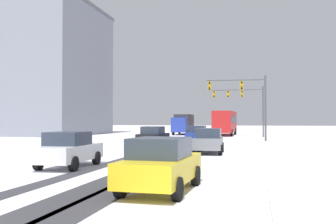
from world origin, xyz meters
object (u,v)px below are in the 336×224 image
car_grey_third (209,141)px  car_yellow_cab_fifth (161,164)px  box_truck_delivery (183,124)px  traffic_signal_far_right (242,100)px  office_building_far_left_block (23,71)px  bus_oncoming (225,121)px  traffic_signal_near_right (245,95)px  car_blue_lead (197,134)px  car_black_second (153,136)px  car_white_fourth (69,149)px

car_grey_third → car_yellow_cab_fifth: bearing=-89.2°
car_yellow_cab_fifth → box_truck_delivery: (-7.90, 45.90, 0.82)m
car_yellow_cab_fifth → box_truck_delivery: 46.58m
traffic_signal_far_right → office_building_far_left_block: office_building_far_left_block is taller
traffic_signal_far_right → bus_oncoming: (-2.52, 4.71, -2.82)m
traffic_signal_near_right → car_blue_lead: (-4.35, -2.39, -3.82)m
car_black_second → bus_oncoming: bearing=80.2°
traffic_signal_near_right → car_white_fourth: traffic_signal_near_right is taller
traffic_signal_far_right → car_blue_lead: 15.63m
car_black_second → car_grey_third: (5.43, -6.40, 0.00)m
traffic_signal_far_right → traffic_signal_near_right: same height
car_grey_third → bus_oncoming: (-1.27, 30.40, 1.18)m
car_blue_lead → car_black_second: (-3.02, -4.63, 0.00)m
traffic_signal_far_right → box_truck_delivery: traffic_signal_far_right is taller
traffic_signal_far_right → car_yellow_cab_fifth: traffic_signal_far_right is taller
car_black_second → car_white_fourth: (0.12, -15.23, 0.00)m
car_blue_lead → car_grey_third: (2.41, -11.03, 0.00)m
traffic_signal_near_right → car_black_second: traffic_signal_near_right is taller
office_building_far_left_block → car_black_second: bearing=-38.3°
car_grey_third → office_building_far_left_block: bearing=139.4°
car_blue_lead → box_truck_delivery: size_ratio=0.56×
car_white_fourth → car_yellow_cab_fifth: 7.28m
traffic_signal_far_right → car_grey_third: bearing=-92.8°
car_grey_third → bus_oncoming: bus_oncoming is taller
traffic_signal_near_right → car_white_fourth: size_ratio=1.57×
traffic_signal_near_right → bus_oncoming: bearing=100.7°
bus_oncoming → car_grey_third: bearing=-87.6°
traffic_signal_near_right → car_white_fourth: bearing=-108.1°
box_truck_delivery → traffic_signal_near_right: bearing=-62.9°
office_building_far_left_block → car_white_fourth: bearing=-53.9°
car_blue_lead → car_white_fourth: bearing=-98.3°
traffic_signal_near_right → bus_oncoming: (-3.21, 16.99, -2.64)m
box_truck_delivery → car_yellow_cab_fifth: bearing=-80.2°
bus_oncoming → box_truck_delivery: bus_oncoming is taller
car_yellow_cab_fifth → bus_oncoming: size_ratio=0.38×
bus_oncoming → car_blue_lead: bearing=-93.4°
car_black_second → car_grey_third: bearing=-49.7°
car_grey_third → car_white_fourth: (-5.31, -8.83, 0.00)m
traffic_signal_far_right → box_truck_delivery: size_ratio=0.90×
bus_oncoming → office_building_far_left_block: bearing=-173.4°
office_building_far_left_block → box_truck_delivery: bearing=12.7°
bus_oncoming → box_truck_delivery: size_ratio=1.49×
box_truck_delivery → office_building_far_left_block: size_ratio=0.33×
traffic_signal_near_right → car_yellow_cab_fifth: (-1.76, -27.02, -3.82)m
box_truck_delivery → car_black_second: bearing=-85.0°
car_blue_lead → car_white_fourth: same height
traffic_signal_near_right → car_grey_third: (-1.94, -13.42, -3.82)m
traffic_signal_near_right → car_grey_third: 14.08m
traffic_signal_far_right → car_white_fourth: size_ratio=1.61×
box_truck_delivery → car_white_fourth: bearing=-86.7°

